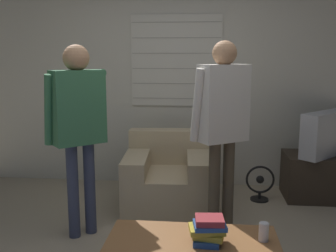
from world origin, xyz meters
TOP-DOWN VIEW (x-y plane):
  - wall_back at (0.00, 2.03)m, footprint 5.20×0.08m
  - armchair_beige at (0.01, 1.22)m, footprint 0.94×0.91m
  - coffee_table at (0.33, -0.34)m, footprint 1.14×0.58m
  - tv_stand at (1.74, 1.62)m, footprint 0.89×0.52m
  - tv at (1.74, 1.62)m, footprint 0.72×0.73m
  - person_left_standing at (-0.69, 0.48)m, footprint 0.52×0.85m
  - person_right_standing at (0.54, 0.58)m, footprint 0.52×0.85m
  - book_stack at (0.43, -0.36)m, footprint 0.26×0.20m
  - soda_can at (0.80, -0.29)m, footprint 0.07×0.07m
  - spare_remote at (0.37, -0.24)m, footprint 0.07×0.14m
  - floor_fan at (1.01, 1.49)m, footprint 0.32×0.20m

SIDE VIEW (x-z plane):
  - floor_fan at x=1.01m, z-range -0.01..0.39m
  - tv_stand at x=1.74m, z-range 0.00..0.51m
  - armchair_beige at x=0.01m, z-range -0.08..0.70m
  - coffee_table at x=0.33m, z-range 0.16..0.55m
  - spare_remote at x=0.37m, z-range 0.39..0.41m
  - soda_can at x=0.80m, z-range 0.39..0.51m
  - book_stack at x=0.43m, z-range 0.39..0.57m
  - tv at x=1.74m, z-range 0.51..0.99m
  - person_left_standing at x=-0.69m, z-range 0.24..1.92m
  - person_right_standing at x=0.54m, z-range 0.23..1.95m
  - wall_back at x=0.00m, z-range 0.01..2.56m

